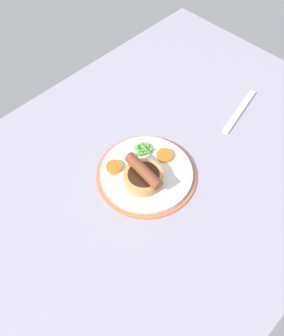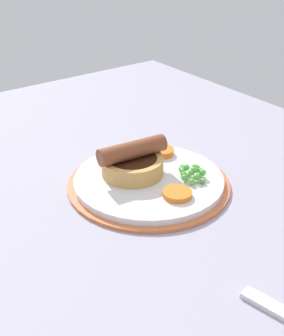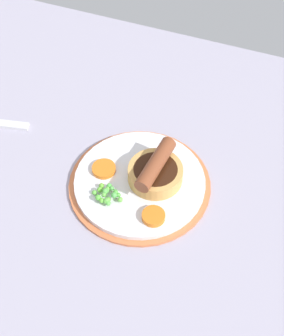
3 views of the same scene
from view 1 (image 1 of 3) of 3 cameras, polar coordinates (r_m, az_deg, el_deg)
The scene contains 7 objects.
dining_table at distance 90.54cm, azimuth 2.44°, elevation -0.14°, with size 110.00×80.00×3.00cm, color #9E99AD.
dinner_plate at distance 86.99cm, azimuth 0.81°, elevation -1.00°, with size 23.43×23.43×1.40cm.
sausage_pudding at distance 83.42cm, azimuth 0.24°, elevation -1.20°, with size 8.96×10.47×5.09cm.
pea_pile at distance 89.34cm, azimuth 0.06°, elevation 2.96°, with size 5.29×4.05×1.88cm.
carrot_slice_0 at distance 86.87cm, azimuth -4.27°, elevation 0.15°, with size 3.66×3.66×0.95cm, color orange.
carrot_slice_1 at distance 88.95cm, azimuth 3.54°, elevation 1.92°, with size 3.96×3.96×0.74cm, color orange.
fork at distance 103.75cm, azimuth 14.64°, elevation 8.38°, with size 18.00×1.60×0.60cm, color silver.
Camera 1 is at (-40.39, -34.19, 74.96)cm, focal length 40.00 mm.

